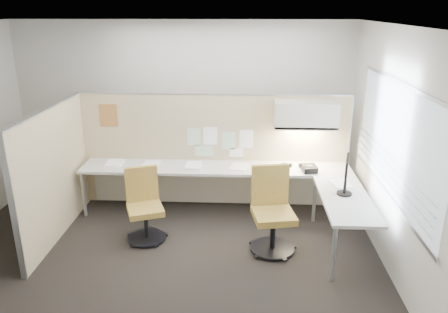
# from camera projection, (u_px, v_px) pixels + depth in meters

# --- Properties ---
(floor) EXTENTS (5.50, 4.50, 0.01)m
(floor) POSITION_uv_depth(u_px,v_px,m) (162.00, 255.00, 5.56)
(floor) COLOR black
(floor) RESTS_ON ground
(ceiling) EXTENTS (5.50, 4.50, 0.01)m
(ceiling) POSITION_uv_depth(u_px,v_px,m) (150.00, 25.00, 4.64)
(ceiling) COLOR white
(ceiling) RESTS_ON wall_back
(wall_back) EXTENTS (5.50, 0.02, 2.80)m
(wall_back) POSITION_uv_depth(u_px,v_px,m) (183.00, 108.00, 7.22)
(wall_back) COLOR beige
(wall_back) RESTS_ON ground
(wall_front) EXTENTS (5.50, 0.02, 2.80)m
(wall_front) POSITION_uv_depth(u_px,v_px,m) (92.00, 253.00, 2.98)
(wall_front) COLOR beige
(wall_front) RESTS_ON ground
(wall_right) EXTENTS (0.02, 4.50, 2.80)m
(wall_right) POSITION_uv_depth(u_px,v_px,m) (396.00, 154.00, 4.97)
(wall_right) COLOR beige
(wall_right) RESTS_ON ground
(window_pane) EXTENTS (0.01, 2.80, 1.30)m
(window_pane) POSITION_uv_depth(u_px,v_px,m) (395.00, 141.00, 4.92)
(window_pane) COLOR #ADBBC9
(window_pane) RESTS_ON wall_right
(partition_back) EXTENTS (4.10, 0.06, 1.75)m
(partition_back) POSITION_uv_depth(u_px,v_px,m) (214.00, 151.00, 6.76)
(partition_back) COLOR tan
(partition_back) RESTS_ON floor
(partition_left) EXTENTS (0.06, 2.20, 1.75)m
(partition_left) POSITION_uv_depth(u_px,v_px,m) (55.00, 174.00, 5.81)
(partition_left) COLOR tan
(partition_left) RESTS_ON floor
(desk) EXTENTS (4.00, 2.07, 0.73)m
(desk) POSITION_uv_depth(u_px,v_px,m) (238.00, 179.00, 6.38)
(desk) COLOR beige
(desk) RESTS_ON floor
(overhead_bin) EXTENTS (0.90, 0.36, 0.38)m
(overhead_bin) POSITION_uv_depth(u_px,v_px,m) (306.00, 115.00, 6.29)
(overhead_bin) COLOR beige
(overhead_bin) RESTS_ON partition_back
(task_light_strip) EXTENTS (0.60, 0.06, 0.02)m
(task_light_strip) POSITION_uv_depth(u_px,v_px,m) (305.00, 129.00, 6.35)
(task_light_strip) COLOR #FFEABF
(task_light_strip) RESTS_ON overhead_bin
(pinned_papers) EXTENTS (1.01, 0.00, 0.47)m
(pinned_papers) POSITION_uv_depth(u_px,v_px,m) (219.00, 142.00, 6.67)
(pinned_papers) COLOR #8CBF8C
(pinned_papers) RESTS_ON partition_back
(poster) EXTENTS (0.28, 0.00, 0.35)m
(poster) POSITION_uv_depth(u_px,v_px,m) (108.00, 116.00, 6.62)
(poster) COLOR orange
(poster) RESTS_ON partition_back
(chair_left) EXTENTS (0.58, 0.60, 0.96)m
(chair_left) POSITION_uv_depth(u_px,v_px,m) (144.00, 207.00, 5.83)
(chair_left) COLOR black
(chair_left) RESTS_ON floor
(chair_right) EXTENTS (0.58, 0.60, 1.08)m
(chair_right) POSITION_uv_depth(u_px,v_px,m) (272.00, 213.00, 5.56)
(chair_right) COLOR black
(chair_right) RESTS_ON floor
(monitor) EXTENTS (0.19, 0.46, 0.49)m
(monitor) POSITION_uv_depth(u_px,v_px,m) (346.00, 174.00, 5.45)
(monitor) COLOR black
(monitor) RESTS_ON desk
(phone) EXTENTS (0.24, 0.23, 0.12)m
(phone) POSITION_uv_depth(u_px,v_px,m) (309.00, 169.00, 6.27)
(phone) COLOR black
(phone) RESTS_ON desk
(stapler) EXTENTS (0.15, 0.08, 0.05)m
(stapler) POSITION_uv_depth(u_px,v_px,m) (287.00, 165.00, 6.49)
(stapler) COLOR black
(stapler) RESTS_ON desk
(tape_dispenser) EXTENTS (0.11, 0.09, 0.06)m
(tape_dispenser) POSITION_uv_depth(u_px,v_px,m) (302.00, 165.00, 6.46)
(tape_dispenser) COLOR black
(tape_dispenser) RESTS_ON desk
(coat_hook) EXTENTS (0.18, 0.46, 1.38)m
(coat_hook) POSITION_uv_depth(u_px,v_px,m) (13.00, 154.00, 4.91)
(coat_hook) COLOR silver
(coat_hook) RESTS_ON partition_left
(paper_stack_0) EXTENTS (0.23, 0.30, 0.04)m
(paper_stack_0) POSITION_uv_depth(u_px,v_px,m) (114.00, 163.00, 6.57)
(paper_stack_0) COLOR white
(paper_stack_0) RESTS_ON desk
(paper_stack_1) EXTENTS (0.23, 0.30, 0.02)m
(paper_stack_1) POSITION_uv_depth(u_px,v_px,m) (151.00, 164.00, 6.58)
(paper_stack_1) COLOR white
(paper_stack_1) RESTS_ON desk
(paper_stack_2) EXTENTS (0.23, 0.30, 0.05)m
(paper_stack_2) POSITION_uv_depth(u_px,v_px,m) (193.00, 166.00, 6.45)
(paper_stack_2) COLOR white
(paper_stack_2) RESTS_ON desk
(paper_stack_3) EXTENTS (0.28, 0.34, 0.02)m
(paper_stack_3) POSITION_uv_depth(u_px,v_px,m) (239.00, 167.00, 6.47)
(paper_stack_3) COLOR white
(paper_stack_3) RESTS_ON desk
(paper_stack_4) EXTENTS (0.28, 0.34, 0.02)m
(paper_stack_4) POSITION_uv_depth(u_px,v_px,m) (275.00, 168.00, 6.42)
(paper_stack_4) COLOR white
(paper_stack_4) RESTS_ON desk
(paper_stack_5) EXTENTS (0.29, 0.34, 0.02)m
(paper_stack_5) POSITION_uv_depth(u_px,v_px,m) (341.00, 184.00, 5.82)
(paper_stack_5) COLOR white
(paper_stack_5) RESTS_ON desk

